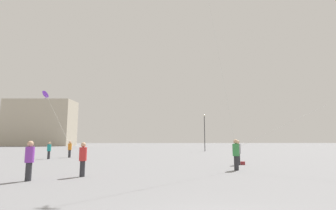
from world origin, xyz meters
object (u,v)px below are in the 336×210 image
Objects in this scene: person_in_purple at (29,159)px; kite_violet_diamond at (46,94)px; person_in_grey at (238,151)px; person_in_green at (236,153)px; person_in_red at (83,158)px; handbag_beside_flyer at (243,163)px; person_in_orange at (70,148)px; person_in_teal at (49,150)px; lamppost_east at (204,127)px; building_left_hall at (41,123)px.

person_in_purple is 0.26× the size of kite_violet_diamond.
person_in_grey is 0.97× the size of person_in_green.
person_in_red is at bearing -62.41° from kite_violet_diamond.
person_in_grey is 5.56× the size of handbag_beside_flyer.
person_in_green is 26.79m from kite_violet_diamond.
person_in_orange is (-13.70, 11.97, -0.08)m from person_in_green.
lamppost_east is at bearing -150.83° from person_in_teal.
lamppost_east is 18.53× the size of handbag_beside_flyer.
person_in_green is at bearing -31.10° from person_in_red.
handbag_beside_flyer is at bearing 146.71° from person_in_teal.
person_in_green is 11.03m from person_in_purple.
person_in_orange is (-14.88, 8.73, -0.04)m from person_in_grey.
person_in_teal is at bearing 134.56° from person_in_grey.
building_left_hall reaches higher than lamppost_east.
kite_violet_diamond is (-18.93, 17.78, 6.60)m from person_in_green.
building_left_hall is at bearing -164.54° from person_in_green.
building_left_hall is (-41.76, 63.21, 6.08)m from person_in_grey.
handbag_beside_flyer is at bearing -71.49° from person_in_purple.
lamppost_east reaches higher than person_in_orange.
person_in_red is 0.08× the size of building_left_hall.
person_in_grey reaches higher than handbag_beside_flyer.
person_in_red is at bearing 106.82° from person_in_teal.
kite_violet_diamond is 23.60m from lamppost_east.
person_in_orange is 0.97× the size of person_in_purple.
kite_violet_diamond is at bearing -149.17° from person_in_green.
person_in_green is 78.09m from building_left_hall.
kite_violet_diamond is (-10.47, 20.04, 6.69)m from person_in_red.
person_in_red is 30.16m from lamppost_east.
person_in_green is 1.10× the size of person_in_red.
lamppost_east reaches higher than person_in_green.
building_left_hall is at bearing 113.99° from kite_violet_diamond.
kite_violet_diamond is (-8.46, 21.27, 6.65)m from person_in_purple.
person_in_teal is (-16.19, 6.77, -0.09)m from person_in_grey.
building_left_hall reaches higher than person_in_teal.
person_in_red is at bearing -173.07° from person_in_grey.
kite_violet_diamond reaches higher than person_in_teal.
person_in_purple is (-11.65, -6.72, -0.01)m from person_in_grey.
lamppost_east is (43.66, -40.99, -3.17)m from building_left_hall.
person_in_purple is at bearing -174.75° from person_in_orange.
building_left_hall is 3.45× the size of lamppost_east.
person_in_green is 25.80m from lamppost_east.
person_in_grey reaches higher than person_in_red.
building_left_hall is 63.99× the size of handbag_beside_flyer.
building_left_hall reaches higher than handbag_beside_flyer.
handbag_beside_flyer is at bearing -94.01° from lamppost_east.
person_in_purple is at bearing 165.42° from person_in_red.
person_in_red is 0.28× the size of lamppost_east.
person_in_green is (-1.18, -3.23, 0.03)m from person_in_grey.
kite_violet_diamond reaches higher than person_in_red.
person_in_orange is at bearing 150.44° from handbag_beside_flyer.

